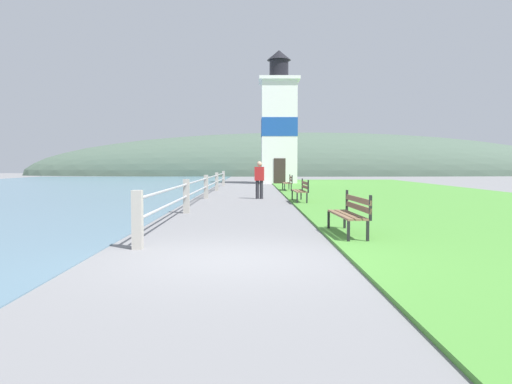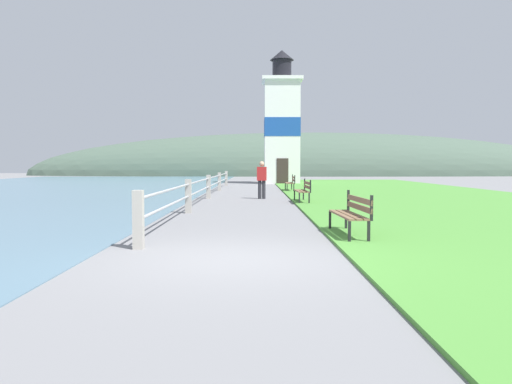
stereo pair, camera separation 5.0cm
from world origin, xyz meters
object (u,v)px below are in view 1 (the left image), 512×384
(park_bench_far, at_px, (288,182))
(lighthouse, at_px, (279,125))
(park_bench_near, at_px, (351,211))
(park_bench_midway, at_px, (301,189))
(person_strolling, at_px, (259,179))

(park_bench_far, height_order, lighthouse, lighthouse)
(park_bench_far, bearing_deg, park_bench_near, 90.12)
(park_bench_near, xyz_separation_m, park_bench_midway, (-0.11, 9.36, -0.00))
(park_bench_far, bearing_deg, person_strolling, 74.59)
(park_bench_midway, bearing_deg, park_bench_near, 89.63)
(park_bench_near, height_order, park_bench_far, same)
(person_strolling, bearing_deg, park_bench_near, -163.24)
(park_bench_far, xyz_separation_m, lighthouse, (0.05, 11.55, 4.09))
(person_strolling, bearing_deg, lighthouse, 2.46)
(person_strolling, bearing_deg, park_bench_far, -7.28)
(park_bench_midway, height_order, park_bench_far, same)
(lighthouse, relative_size, person_strolling, 6.34)
(park_bench_near, distance_m, person_strolling, 11.80)
(park_bench_midway, distance_m, lighthouse, 20.55)
(lighthouse, bearing_deg, person_strolling, -95.75)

